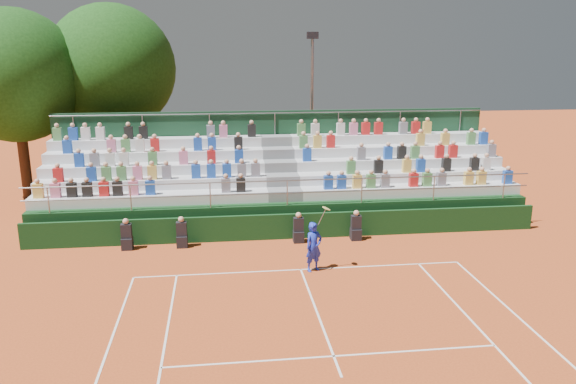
{
  "coord_description": "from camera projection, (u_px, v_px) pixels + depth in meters",
  "views": [
    {
      "loc": [
        -2.59,
        -17.4,
        7.27
      ],
      "look_at": [
        0.0,
        3.5,
        1.8
      ],
      "focal_mm": 35.0,
      "sensor_mm": 36.0,
      "label": 1
    }
  ],
  "objects": [
    {
      "name": "grandstand",
      "position": [
        280.0,
        191.0,
        24.75
      ],
      "size": [
        20.0,
        5.2,
        4.4
      ],
      "color": "black",
      "rests_on": "ground"
    },
    {
      "name": "floodlight_mast",
      "position": [
        312.0,
        97.0,
        29.66
      ],
      "size": [
        0.6,
        0.25,
        8.01
      ],
      "color": "gray",
      "rests_on": "ground"
    },
    {
      "name": "line_officials",
      "position": [
        242.0,
        232.0,
        21.15
      ],
      "size": [
        9.04,
        0.4,
        1.19
      ],
      "color": "black",
      "rests_on": "ground"
    },
    {
      "name": "ground",
      "position": [
        301.0,
        270.0,
        18.85
      ],
      "size": [
        90.0,
        90.0,
        0.0
      ],
      "primitive_type": "plane",
      "color": "#B94A1E",
      "rests_on": "ground"
    },
    {
      "name": "tree_east",
      "position": [
        112.0,
        69.0,
        28.71
      ],
      "size": [
        6.48,
        6.48,
        9.43
      ],
      "color": "#392115",
      "rests_on": "ground"
    },
    {
      "name": "courtside_wall",
      "position": [
        289.0,
        226.0,
        21.8
      ],
      "size": [
        20.0,
        0.15,
        1.0
      ],
      "primitive_type": "cube",
      "color": "black",
      "rests_on": "ground"
    },
    {
      "name": "tree_west",
      "position": [
        14.0,
        76.0,
        26.45
      ],
      "size": [
        6.27,
        6.27,
        9.07
      ],
      "color": "#392115",
      "rests_on": "ground"
    },
    {
      "name": "tennis_player",
      "position": [
        314.0,
        247.0,
        18.58
      ],
      "size": [
        0.89,
        0.62,
        2.22
      ],
      "color": "#1B32D1",
      "rests_on": "ground"
    }
  ]
}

